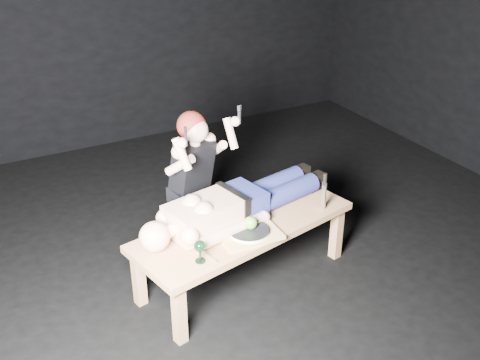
{
  "coord_description": "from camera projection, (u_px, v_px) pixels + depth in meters",
  "views": [
    {
      "loc": [
        -1.79,
        -3.07,
        2.46
      ],
      "look_at": [
        -0.23,
        -0.18,
        0.75
      ],
      "focal_mm": 42.98,
      "sensor_mm": 36.0,
      "label": 1
    }
  ],
  "objects": [
    {
      "name": "ground",
      "position": [
        256.0,
        253.0,
        4.28
      ],
      "size": [
        5.0,
        5.0,
        0.0
      ],
      "primitive_type": "plane",
      "color": "black",
      "rests_on": "ground"
    },
    {
      "name": "plate",
      "position": [
        249.0,
        231.0,
        3.65
      ],
      "size": [
        0.27,
        0.27,
        0.02
      ],
      "primitive_type": "cylinder",
      "rotation": [
        0.0,
        0.0,
        -0.04
      ],
      "color": "white",
      "rests_on": "serving_tray"
    },
    {
      "name": "lying_man",
      "position": [
        238.0,
        199.0,
        3.84
      ],
      "size": [
        1.48,
        0.71,
        0.24
      ],
      "primitive_type": null,
      "rotation": [
        0.0,
        0.0,
        0.2
      ],
      "color": "#DDA78A",
      "rests_on": "table"
    },
    {
      "name": "apple",
      "position": [
        251.0,
        223.0,
        3.64
      ],
      "size": [
        0.08,
        0.08,
        0.08
      ],
      "primitive_type": "sphere",
      "color": "#62A81E",
      "rests_on": "plate"
    },
    {
      "name": "table",
      "position": [
        243.0,
        251.0,
        3.91
      ],
      "size": [
        1.61,
        0.87,
        0.45
      ],
      "primitive_type": "cube",
      "rotation": [
        0.0,
        0.0,
        0.2
      ],
      "color": "tan",
      "rests_on": "ground"
    },
    {
      "name": "serving_tray",
      "position": [
        249.0,
        234.0,
        3.66
      ],
      "size": [
        0.4,
        0.3,
        0.02
      ],
      "primitive_type": "cube",
      "rotation": [
        0.0,
        0.0,
        -0.04
      ],
      "color": "tan",
      "rests_on": "table"
    },
    {
      "name": "kneeling_woman",
      "position": [
        186.0,
        179.0,
        4.11
      ],
      "size": [
        0.8,
        0.84,
        1.14
      ],
      "primitive_type": null,
      "rotation": [
        0.0,
        0.0,
        0.34
      ],
      "color": "black",
      "rests_on": "ground"
    },
    {
      "name": "fork_flat",
      "position": [
        211.0,
        256.0,
        3.46
      ],
      "size": [
        0.04,
        0.16,
        0.01
      ],
      "primitive_type": "cube",
      "rotation": [
        0.0,
        0.0,
        0.13
      ],
      "color": "#B2B2B7",
      "rests_on": "table"
    },
    {
      "name": "goblet",
      "position": [
        200.0,
        251.0,
        3.38
      ],
      "size": [
        0.08,
        0.08,
        0.15
      ],
      "primitive_type": null,
      "rotation": [
        0.0,
        0.0,
        0.2
      ],
      "color": "black",
      "rests_on": "table"
    },
    {
      "name": "spoon_flat",
      "position": [
        254.0,
        228.0,
        3.74
      ],
      "size": [
        0.13,
        0.12,
        0.01
      ],
      "primitive_type": "cube",
      "rotation": [
        0.0,
        0.0,
        0.82
      ],
      "color": "#B2B2B7",
      "rests_on": "table"
    },
    {
      "name": "knife_flat",
      "position": [
        263.0,
        230.0,
        3.72
      ],
      "size": [
        0.03,
        0.16,
        0.01
      ],
      "primitive_type": "cube",
      "rotation": [
        0.0,
        0.0,
        -0.12
      ],
      "color": "#B2B2B7",
      "rests_on": "table"
    },
    {
      "name": "carving_knife",
      "position": [
        324.0,
        191.0,
        3.91
      ],
      "size": [
        0.04,
        0.05,
        0.27
      ],
      "primitive_type": null,
      "rotation": [
        0.0,
        0.0,
        0.2
      ],
      "color": "#B2B2B7",
      "rests_on": "table"
    }
  ]
}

